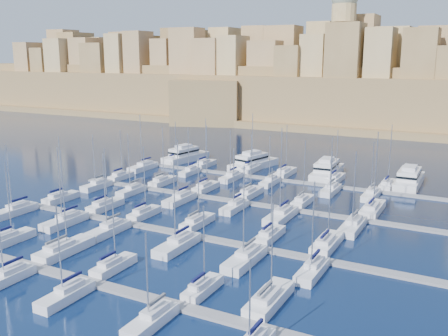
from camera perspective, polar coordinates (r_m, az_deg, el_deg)
The scene contains 54 objects.
ground at distance 96.95m, azimuth -0.46°, elevation -5.55°, with size 600.00×600.00×0.00m, color black.
pontoon_near at distance 70.93m, azimuth -13.94°, elevation -12.84°, with size 84.00×2.00×0.40m, color slate.
pontoon_mid_near at distance 87.10m, azimuth -4.24°, elevation -7.59°, with size 84.00×2.00×0.40m, color slate.
pontoon_mid_far at distance 105.40m, azimuth 2.13°, elevation -3.94°, with size 84.00×2.00×0.40m, color slate.
pontoon_far at distance 124.89m, azimuth 6.53°, elevation -1.37°, with size 84.00×2.00×0.40m, color slate.
sailboat_1 at distance 90.67m, azimuth -23.32°, elevation -7.44°, with size 2.61×8.72×13.94m.
sailboat_2 at distance 82.98m, azimuth -17.79°, elevation -8.81°, with size 3.14×10.48×16.76m.
sailboat_3 at distance 75.13m, azimuth -12.53°, elevation -10.85°, with size 2.38×7.92×11.26m.
sailboat_4 at distance 66.96m, azimuth -2.47°, elevation -13.57°, with size 2.27×7.57×12.08m.
sailboat_5 at distance 64.39m, azimuth 5.17°, elevation -14.71°, with size 3.01×10.04×13.34m.
sailboat_8 at distance 75.93m, azimuth -23.52°, elevation -11.37°, with size 2.44×8.14×12.58m.
sailboat_9 at distance 68.22m, azimuth -17.60°, elevation -13.66°, with size 2.49×8.30×12.99m.
sailboat_10 at distance 60.37m, azimuth -8.29°, elevation -16.82°, with size 2.47×8.24×11.74m.
sailboat_12 at distance 112.20m, azimuth -18.14°, elevation -3.26°, with size 2.60×8.67×14.30m.
sailboat_13 at distance 104.15m, azimuth -13.43°, elevation -4.19°, with size 2.67×8.90×12.62m.
sailboat_14 at distance 97.73m, azimuth -9.12°, elevation -5.11°, with size 2.43×8.10×14.00m.
sailboat_15 at distance 91.67m, azimuth -3.07°, elevation -6.17°, with size 2.62×8.74×13.03m.
sailboat_16 at distance 85.42m, azimuth 5.23°, elevation -7.65°, with size 2.51×8.36×12.57m.
sailboat_17 at distance 83.14m, azimuth 11.67°, elevation -8.42°, with size 2.98×9.92×16.09m.
sailboat_18 at distance 106.26m, azimuth -22.80°, elevation -4.51°, with size 2.84×9.48×14.22m.
sailboat_19 at distance 96.48m, azimuth -17.72°, elevation -5.79°, with size 2.91×9.70×14.92m.
sailboat_20 at distance 89.93m, azimuth -13.00°, elevation -6.86°, with size 2.76×9.19×14.67m.
sailboat_21 at distance 81.30m, azimuth -5.34°, elevation -8.70°, with size 3.02×10.07×15.02m.
sailboat_22 at distance 75.75m, azimuth 2.43°, elevation -10.30°, with size 3.06×10.19×15.38m.
sailboat_23 at distance 72.99m, azimuth 10.06°, elevation -11.43°, with size 2.62×8.74×14.12m.
sailboat_24 at distance 128.36m, azimuth -11.70°, elevation -0.93°, with size 2.33×7.76×12.72m.
sailboat_25 at distance 121.35m, azimuth -7.04°, elevation -1.54°, with size 2.59×8.63×14.14m.
sailboat_26 at distance 115.15m, azimuth -2.10°, elevation -2.22°, with size 2.64×8.81×15.42m.
sailboat_27 at distance 110.43m, azimuth 2.96°, elevation -2.88°, with size 2.79×9.30×14.04m.
sailboat_28 at distance 105.58m, azimuth 8.96°, elevation -3.76°, with size 2.49×8.28×13.75m.
sailboat_29 at distance 103.30m, azimuth 16.61°, elevation -4.49°, with size 3.23×10.78×16.35m.
sailboat_30 at distance 120.51m, azimuth -14.33°, elevation -1.95°, with size 2.54×8.47×13.12m.
sailboat_31 at distance 114.21m, azimuth -10.51°, elevation -2.56°, with size 2.47×8.23×14.09m.
sailboat_32 at distance 106.19m, azimuth -5.06°, elevation -3.55°, with size 2.85×9.49×13.91m.
sailboat_33 at distance 100.49m, azimuth 1.23°, elevation -4.45°, with size 2.56×8.54×13.11m.
sailboat_34 at distance 95.54m, azimuth 6.54°, elevation -5.42°, with size 3.21×10.72×17.90m.
sailboat_35 at distance 92.17m, azimuth 14.50°, elevation -6.45°, with size 2.99×9.96×14.68m.
sailboat_36 at distance 144.80m, azimuth -5.62°, elevation 0.81°, with size 2.46×8.21×12.32m.
sailboat_37 at distance 139.94m, azimuth -2.19°, elevation 0.45°, with size 2.63×8.77×13.78m.
sailboat_38 at distance 134.58m, azimuth 3.10°, elevation -0.03°, with size 3.22×10.74×15.81m.
sailboat_39 at distance 130.45m, azimuth 6.98°, elevation -0.53°, with size 2.96×9.85×13.62m.
sailboat_40 at distance 126.29m, azimuth 12.57°, elevation -1.19°, with size 2.82×9.39×13.10m.
sailboat_41 at distance 123.54m, azimuth 18.18°, elevation -1.82°, with size 2.69×8.98×15.20m.
sailboat_42 at distance 137.88m, azimuth -9.23°, elevation 0.12°, with size 3.04×10.13×15.43m.
sailboat_43 at distance 131.03m, azimuth -3.95°, elevation -0.42°, with size 2.28×7.61×12.68m.
sailboat_44 at distance 124.64m, azimuth 0.82°, elevation -1.07°, with size 2.58×8.61×13.05m.
sailboat_45 at distance 120.65m, azimuth 5.28°, elevation -1.59°, with size 2.42×8.06×12.21m.
sailboat_46 at distance 115.47m, azimuth 12.08°, elevation -2.46°, with size 2.72×9.08×13.14m.
sailboat_47 at distance 113.60m, azimuth 16.46°, elevation -2.96°, with size 2.66×8.87×12.80m.
motor_yacht_a at distance 147.69m, azimuth -4.48°, elevation 1.46°, with size 7.52×16.71×5.25m.
motor_yacht_b at distance 137.76m, azimuth 3.33°, elevation 0.67°, with size 8.75×17.58×5.25m.
motor_yacht_c at distance 131.00m, azimuth 11.68°, elevation -0.21°, with size 6.26×17.77×5.25m.
motor_yacht_d at distance 127.01m, azimuth 20.41°, elevation -1.15°, with size 5.32×17.32×5.25m.
fortified_city at distance 240.87m, azimuth 17.49°, elevation 8.38°, with size 460.00×108.95×59.52m.
Camera 1 is at (43.72, -81.06, 30.29)m, focal length 40.00 mm.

